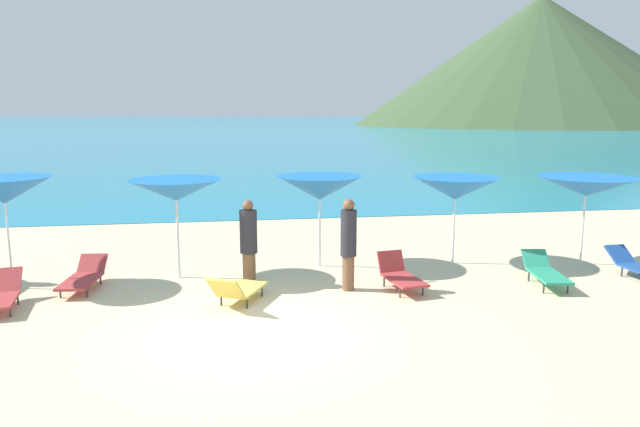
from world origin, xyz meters
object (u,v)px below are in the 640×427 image
(umbrella_6, at_px, (455,188))
(lounge_chair_4, at_px, (237,289))
(beachgoer_1, at_px, (348,242))
(umbrella_7, at_px, (586,186))
(lounge_chair_2, at_px, (545,271))
(beachgoer_2, at_px, (249,241))
(lounge_chair_7, at_px, (1,294))
(umbrella_4, at_px, (176,190))
(lounge_chair_6, at_px, (84,276))
(umbrella_3, at_px, (4,191))
(umbrella_5, at_px, (320,188))
(lounge_chair_5, at_px, (639,266))
(lounge_chair_3, at_px, (400,275))

(umbrella_6, bearing_deg, lounge_chair_4, -156.46)
(umbrella_6, relative_size, beachgoer_1, 1.11)
(umbrella_7, height_order, beachgoer_1, umbrella_7)
(lounge_chair_2, relative_size, lounge_chair_4, 1.05)
(lounge_chair_2, distance_m, beachgoer_1, 4.21)
(umbrella_6, height_order, beachgoer_2, umbrella_6)
(lounge_chair_7, bearing_deg, umbrella_4, 18.61)
(umbrella_6, height_order, umbrella_7, umbrella_7)
(lounge_chair_6, distance_m, beachgoer_2, 3.44)
(beachgoer_2, bearing_deg, umbrella_6, 78.22)
(umbrella_7, bearing_deg, lounge_chair_6, -178.93)
(umbrella_3, height_order, umbrella_7, umbrella_3)
(umbrella_5, height_order, beachgoer_2, umbrella_5)
(umbrella_3, height_order, lounge_chair_2, umbrella_3)
(lounge_chair_4, bearing_deg, lounge_chair_2, -151.89)
(beachgoer_2, bearing_deg, lounge_chair_2, 57.55)
(lounge_chair_7, bearing_deg, lounge_chair_5, -8.87)
(umbrella_3, xyz_separation_m, lounge_chair_5, (13.16, -1.40, -1.74))
(umbrella_4, relative_size, lounge_chair_7, 1.40)
(umbrella_6, bearing_deg, lounge_chair_5, -28.57)
(umbrella_3, relative_size, umbrella_4, 1.06)
(lounge_chair_4, relative_size, beachgoer_1, 0.84)
(lounge_chair_2, height_order, lounge_chair_6, lounge_chair_2)
(beachgoer_1, bearing_deg, lounge_chair_7, -135.77)
(umbrella_3, height_order, lounge_chair_5, umbrella_3)
(beachgoer_2, bearing_deg, lounge_chair_7, -103.51)
(lounge_chair_3, height_order, lounge_chair_4, lounge_chair_3)
(lounge_chair_5, height_order, beachgoer_2, beachgoer_2)
(lounge_chair_4, height_order, lounge_chair_7, lounge_chair_4)
(umbrella_7, bearing_deg, umbrella_6, 169.68)
(umbrella_4, height_order, beachgoer_2, umbrella_4)
(lounge_chair_3, relative_size, beachgoer_1, 0.74)
(umbrella_5, relative_size, umbrella_6, 1.03)
(umbrella_7, distance_m, beachgoer_2, 7.92)
(umbrella_3, xyz_separation_m, umbrella_7, (12.66, -0.05, -0.16))
(umbrella_4, bearing_deg, lounge_chair_7, -152.98)
(umbrella_3, bearing_deg, lounge_chair_7, -78.77)
(umbrella_3, xyz_separation_m, lounge_chair_7, (0.26, -1.30, -1.74))
(umbrella_5, relative_size, lounge_chair_6, 1.30)
(umbrella_6, xyz_separation_m, lounge_chair_4, (-5.14, -2.24, -1.50))
(umbrella_3, bearing_deg, lounge_chair_3, -9.37)
(lounge_chair_5, bearing_deg, umbrella_7, 107.05)
(umbrella_3, xyz_separation_m, lounge_chair_3, (7.84, -1.29, -1.72))
(umbrella_3, relative_size, lounge_chair_4, 1.45)
(umbrella_3, relative_size, beachgoer_1, 1.23)
(lounge_chair_4, xyz_separation_m, lounge_chair_5, (8.62, 0.34, -0.02))
(lounge_chair_4, bearing_deg, lounge_chair_7, 19.82)
(umbrella_3, bearing_deg, umbrella_7, -0.21)
(lounge_chair_6, bearing_deg, umbrella_6, 11.21)
(umbrella_6, bearing_deg, lounge_chair_6, -174.78)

